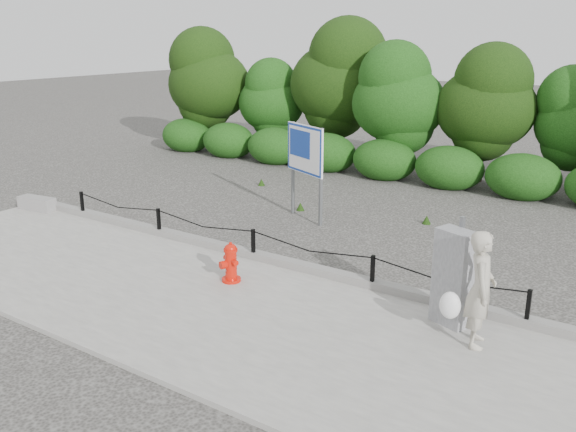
% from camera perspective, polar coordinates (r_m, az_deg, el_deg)
% --- Properties ---
extents(ground, '(90.00, 90.00, 0.00)m').
position_cam_1_polar(ground, '(11.68, -3.24, -4.41)').
color(ground, '#2D2B28').
rests_on(ground, ground).
extents(sidewalk, '(14.00, 4.00, 0.08)m').
position_cam_1_polar(sidewalk, '(10.27, -10.05, -7.51)').
color(sidewalk, gray).
rests_on(sidewalk, ground).
extents(curb, '(14.00, 0.22, 0.14)m').
position_cam_1_polar(curb, '(11.66, -3.10, -3.65)').
color(curb, slate).
rests_on(curb, sidewalk).
extents(chain_barrier, '(10.06, 0.06, 0.60)m').
position_cam_1_polar(chain_barrier, '(11.52, -3.28, -2.29)').
color(chain_barrier, black).
rests_on(chain_barrier, sidewalk).
extents(treeline, '(20.34, 3.80, 4.78)m').
position_cam_1_polar(treeline, '(18.72, 14.51, 11.07)').
color(treeline, black).
rests_on(treeline, ground).
extents(fire_hydrant, '(0.43, 0.43, 0.71)m').
position_cam_1_polar(fire_hydrant, '(10.56, -5.40, -4.38)').
color(fire_hydrant, red).
rests_on(fire_hydrant, sidewalk).
extents(pedestrian, '(0.77, 0.69, 1.65)m').
position_cam_1_polar(pedestrian, '(8.68, 17.41, -6.64)').
color(pedestrian, '#ACA594').
rests_on(pedestrian, sidewalk).
extents(concrete_block, '(1.00, 0.47, 0.31)m').
position_cam_1_polar(concrete_block, '(15.99, -22.43, 1.10)').
color(concrete_block, gray).
rests_on(concrete_block, sidewalk).
extents(utility_cabinet, '(0.63, 0.49, 1.61)m').
position_cam_1_polar(utility_cabinet, '(9.21, 15.22, -5.58)').
color(utility_cabinet, '#9A9A9D').
rests_on(utility_cabinet, sidewalk).
extents(advertising_sign, '(1.29, 0.63, 2.22)m').
position_cam_1_polar(advertising_sign, '(13.93, 1.60, 5.85)').
color(advertising_sign, slate).
rests_on(advertising_sign, ground).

